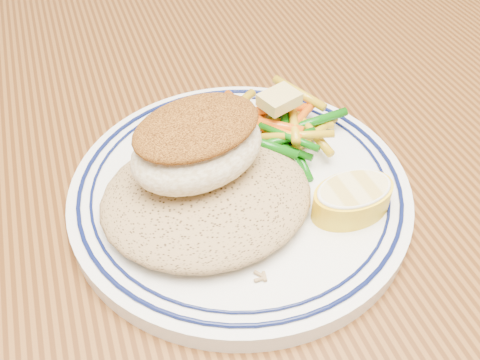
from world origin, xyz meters
The scene contains 7 objects.
dining_table centered at (0.00, 0.00, 0.65)m, with size 1.50×0.90×0.75m.
plate centered at (-0.01, -0.03, 0.76)m, with size 0.25×0.25×0.02m.
rice_pilaf centered at (-0.03, -0.05, 0.78)m, with size 0.15×0.13×0.03m, color #95764A.
fish_fillet centered at (-0.03, -0.03, 0.81)m, with size 0.11×0.09×0.05m.
vegetable_pile centered at (0.04, 0.00, 0.78)m, with size 0.11×0.11×0.03m.
butter_pat centered at (0.04, 0.01, 0.80)m, with size 0.03×0.02×0.01m, color #D6BC68.
lemon_wedge centered at (0.06, -0.08, 0.78)m, with size 0.06×0.06×0.02m.
Camera 1 is at (-0.10, -0.29, 1.04)m, focal length 40.00 mm.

